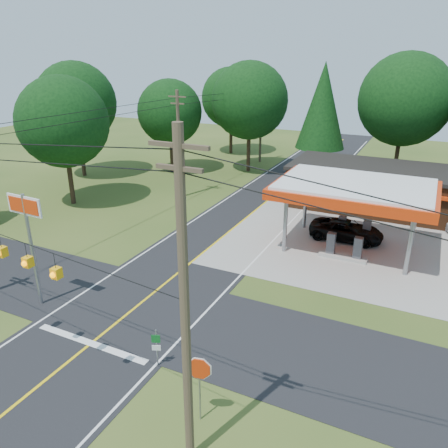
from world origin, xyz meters
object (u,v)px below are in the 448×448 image
at_px(octagonal_stop_sign, 199,373).
at_px(suv_car, 346,230).
at_px(gas_canopy, 355,191).
at_px(big_stop_sign, 28,225).

bearing_deg(octagonal_stop_sign, suv_car, 85.68).
xyz_separation_m(gas_canopy, suv_car, (-0.50, 1.50, -3.53)).
xyz_separation_m(suv_car, octagonal_stop_sign, (-1.50, -19.88, 1.45)).
relative_size(gas_canopy, big_stop_sign, 1.65).
distance_m(gas_canopy, suv_car, 3.86).
distance_m(suv_car, big_stop_sign, 21.70).
relative_size(gas_canopy, suv_car, 1.99).
distance_m(suv_car, octagonal_stop_sign, 19.99).
height_order(suv_car, octagonal_stop_sign, octagonal_stop_sign).
height_order(big_stop_sign, octagonal_stop_sign, big_stop_sign).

